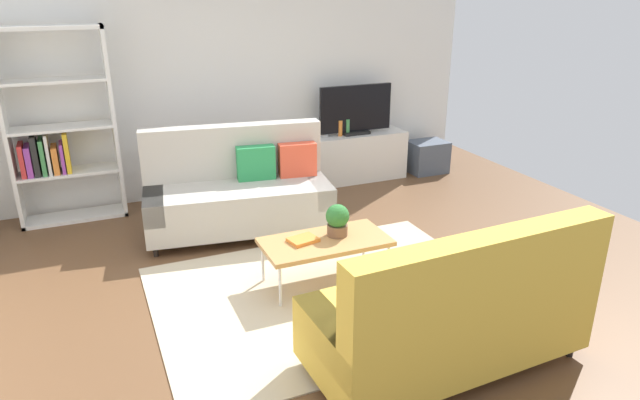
{
  "coord_description": "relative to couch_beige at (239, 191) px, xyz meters",
  "views": [
    {
      "loc": [
        -1.73,
        -4.06,
        2.48
      ],
      "look_at": [
        0.16,
        0.35,
        0.65
      ],
      "focal_mm": 31.76,
      "sensor_mm": 36.0,
      "label": 1
    }
  ],
  "objects": [
    {
      "name": "ground_plane",
      "position": [
        0.32,
        -1.42,
        -0.45
      ],
      "size": [
        7.68,
        7.68,
        0.0
      ],
      "primitive_type": "plane",
      "color": "brown"
    },
    {
      "name": "wall_far",
      "position": [
        0.32,
        1.38,
        1.0
      ],
      "size": [
        6.4,
        0.12,
        2.9
      ],
      "primitive_type": "cube",
      "color": "white",
      "rests_on": "ground_plane"
    },
    {
      "name": "area_rug",
      "position": [
        0.32,
        -1.62,
        -0.44
      ],
      "size": [
        2.9,
        2.2,
        0.01
      ],
      "primitive_type": "cube",
      "color": "beige",
      "rests_on": "ground_plane"
    },
    {
      "name": "couch_beige",
      "position": [
        0.0,
        0.0,
        0.0
      ],
      "size": [
        2.0,
        1.09,
        1.1
      ],
      "rotation": [
        0.0,
        0.0,
        3.0
      ],
      "color": "#B2ADA3",
      "rests_on": "ground_plane"
    },
    {
      "name": "couch_green",
      "position": [
        0.66,
        -2.84,
        -0.01
      ],
      "size": [
        1.93,
        0.92,
        1.1
      ],
      "rotation": [
        0.0,
        0.0,
        0.04
      ],
      "color": "gold",
      "rests_on": "ground_plane"
    },
    {
      "name": "coffee_table",
      "position": [
        0.37,
        -1.42,
        -0.05
      ],
      "size": [
        1.1,
        0.56,
        0.42
      ],
      "color": "#B7844C",
      "rests_on": "ground_plane"
    },
    {
      "name": "tv_console",
      "position": [
        1.87,
        1.04,
        -0.13
      ],
      "size": [
        1.4,
        0.44,
        0.64
      ],
      "primitive_type": "cube",
      "color": "silver",
      "rests_on": "ground_plane"
    },
    {
      "name": "tv",
      "position": [
        1.87,
        1.02,
        0.51
      ],
      "size": [
        1.0,
        0.2,
        0.64
      ],
      "color": "black",
      "rests_on": "tv_console"
    },
    {
      "name": "bookshelf",
      "position": [
        -1.68,
        1.06,
        0.53
      ],
      "size": [
        1.1,
        0.36,
        2.1
      ],
      "color": "white",
      "rests_on": "ground_plane"
    },
    {
      "name": "storage_trunk",
      "position": [
        2.97,
        0.94,
        -0.23
      ],
      "size": [
        0.52,
        0.4,
        0.44
      ],
      "primitive_type": "cube",
      "color": "#4C5666",
      "rests_on": "ground_plane"
    },
    {
      "name": "potted_plant",
      "position": [
        0.51,
        -1.37,
        0.12
      ],
      "size": [
        0.21,
        0.21,
        0.29
      ],
      "color": "brown",
      "rests_on": "coffee_table"
    },
    {
      "name": "table_book_0",
      "position": [
        0.18,
        -1.38,
        -0.01
      ],
      "size": [
        0.27,
        0.23,
        0.03
      ],
      "primitive_type": "cube",
      "rotation": [
        0.0,
        0.0,
        0.21
      ],
      "color": "orange",
      "rests_on": "coffee_table"
    },
    {
      "name": "vase_0",
      "position": [
        1.29,
        1.09,
        0.26
      ],
      "size": [
        0.1,
        0.1,
        0.14
      ],
      "primitive_type": "cylinder",
      "color": "silver",
      "rests_on": "tv_console"
    },
    {
      "name": "vase_1",
      "position": [
        1.45,
        1.09,
        0.27
      ],
      "size": [
        0.13,
        0.13,
        0.15
      ],
      "primitive_type": "cylinder",
      "color": "silver",
      "rests_on": "tv_console"
    },
    {
      "name": "bottle_0",
      "position": [
        1.64,
        1.0,
        0.29
      ],
      "size": [
        0.06,
        0.06,
        0.2
      ],
      "primitive_type": "cylinder",
      "color": "orange",
      "rests_on": "tv_console"
    },
    {
      "name": "bottle_1",
      "position": [
        1.75,
        1.0,
        0.3
      ],
      "size": [
        0.05,
        0.05,
        0.21
      ],
      "primitive_type": "cylinder",
      "color": "#3F8C4C",
      "rests_on": "tv_console"
    }
  ]
}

